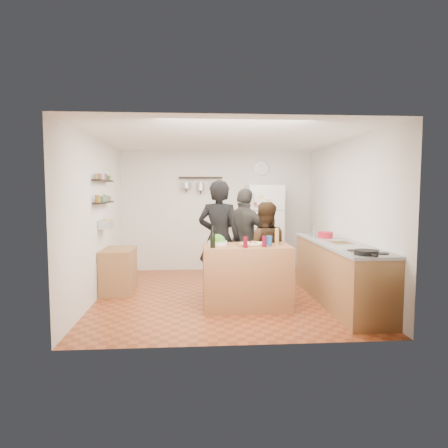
{
  "coord_description": "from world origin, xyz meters",
  "views": [
    {
      "loc": [
        -0.47,
        -6.33,
        1.71
      ],
      "look_at": [
        0.0,
        0.1,
        1.15
      ],
      "focal_mm": 32.0,
      "sensor_mm": 36.0,
      "label": 1
    }
  ],
  "objects": [
    {
      "name": "person_left",
      "position": [
        -0.09,
        -0.14,
        0.93
      ],
      "size": [
        0.78,
        0.63,
        1.86
      ],
      "primitive_type": "imported",
      "rotation": [
        0.0,
        0.0,
        2.83
      ],
      "color": "black",
      "rests_on": "floor"
    },
    {
      "name": "wine_glass_far",
      "position": [
        0.49,
        -0.88,
        0.99
      ],
      "size": [
        0.06,
        0.06,
        0.16
      ],
      "primitive_type": "cylinder",
      "color": "#5A071B",
      "rests_on": "prep_island"
    },
    {
      "name": "fridge",
      "position": [
        0.95,
        1.75,
        0.9
      ],
      "size": [
        0.7,
        0.68,
        1.8
      ],
      "primitive_type": "cube",
      "color": "white",
      "rests_on": "floor"
    },
    {
      "name": "pizza_board",
      "position": [
        0.35,
        -0.7,
        0.92
      ],
      "size": [
        0.42,
        0.34,
        0.02
      ],
      "primitive_type": "cube",
      "color": "brown",
      "rests_on": "prep_island"
    },
    {
      "name": "side_table",
      "position": [
        -1.74,
        0.3,
        0.36
      ],
      "size": [
        0.5,
        0.8,
        0.73
      ],
      "primitive_type": "cube",
      "color": "olive",
      "rests_on": "floor"
    },
    {
      "name": "room_shell",
      "position": [
        0.0,
        0.39,
        1.25
      ],
      "size": [
        4.2,
        4.2,
        4.2
      ],
      "color": "brown",
      "rests_on": "ground"
    },
    {
      "name": "cutting_board",
      "position": [
        1.7,
        -0.57,
        0.91
      ],
      "size": [
        0.3,
        0.4,
        0.02
      ],
      "primitive_type": "cube",
      "color": "olive",
      "rests_on": "counter_run"
    },
    {
      "name": "spice_shelf_lower",
      "position": [
        -1.93,
        0.2,
        1.5
      ],
      "size": [
        0.12,
        1.0,
        0.02
      ],
      "primitive_type": "cube",
      "color": "black",
      "rests_on": "left_wall"
    },
    {
      "name": "wall_clock",
      "position": [
        0.95,
        2.08,
        2.15
      ],
      "size": [
        0.3,
        0.03,
        0.3
      ],
      "primitive_type": "cylinder",
      "rotation": [
        1.57,
        0.0,
        0.0
      ],
      "color": "silver",
      "rests_on": "back_wall"
    },
    {
      "name": "pepper_mill",
      "position": [
        0.72,
        -0.63,
        1.01
      ],
      "size": [
        0.06,
        0.06,
        0.19
      ],
      "primitive_type": "cylinder",
      "color": "#AA8647",
      "rests_on": "prep_island"
    },
    {
      "name": "pot_rack",
      "position": [
        -0.35,
        2.0,
        1.95
      ],
      "size": [
        0.9,
        0.04,
        0.04
      ],
      "primitive_type": "cube",
      "color": "black",
      "rests_on": "back_wall"
    },
    {
      "name": "wine_bottle",
      "position": [
        -0.23,
        -0.9,
        1.02
      ],
      "size": [
        0.07,
        0.07,
        0.21
      ],
      "primitive_type": "cylinder",
      "color": "black",
      "rests_on": "prep_island"
    },
    {
      "name": "red_bowl",
      "position": [
        1.65,
        -0.01,
        0.97
      ],
      "size": [
        0.24,
        0.24,
        0.1
      ],
      "primitive_type": "cylinder",
      "color": "red",
      "rests_on": "counter_run"
    },
    {
      "name": "skillet",
      "position": [
        1.6,
        -1.68,
        0.95
      ],
      "size": [
        0.29,
        0.29,
        0.06
      ],
      "primitive_type": "cylinder",
      "color": "black",
      "rests_on": "stove_top"
    },
    {
      "name": "spice_shelf_upper",
      "position": [
        -1.93,
        0.2,
        1.85
      ],
      "size": [
        0.12,
        1.0,
        0.02
      ],
      "primitive_type": "cube",
      "color": "black",
      "rests_on": "left_wall"
    },
    {
      "name": "salt_canister",
      "position": [
        0.57,
        -0.8,
        0.98
      ],
      "size": [
        0.09,
        0.09,
        0.15
      ],
      "primitive_type": "cylinder",
      "color": "#194A8A",
      "rests_on": "prep_island"
    },
    {
      "name": "person_center",
      "position": [
        0.61,
        -0.23,
        0.76
      ],
      "size": [
        0.81,
        0.67,
        1.52
      ],
      "primitive_type": "imported",
      "rotation": [
        0.0,
        0.0,
        3.0
      ],
      "color": "black",
      "rests_on": "floor"
    },
    {
      "name": "stove_top",
      "position": [
        1.7,
        -1.5,
        0.91
      ],
      "size": [
        0.6,
        0.62,
        0.02
      ],
      "primitive_type": "cube",
      "color": "white",
      "rests_on": "counter_run"
    },
    {
      "name": "salad_bowl",
      "position": [
        -0.15,
        -0.63,
        0.94
      ],
      "size": [
        0.28,
        0.28,
        0.06
      ],
      "primitive_type": "cylinder",
      "color": "silver",
      "rests_on": "prep_island"
    },
    {
      "name": "counter_run",
      "position": [
        1.7,
        -0.55,
        0.45
      ],
      "size": [
        0.63,
        2.63,
        0.9
      ],
      "primitive_type": "cube",
      "color": "#9E7042",
      "rests_on": "floor"
    },
    {
      "name": "person_back",
      "position": [
        0.37,
        0.31,
        0.87
      ],
      "size": [
        1.06,
        0.95,
        1.73
      ],
      "primitive_type": "imported",
      "rotation": [
        0.0,
        0.0,
        2.49
      ],
      "color": "#32302D",
      "rests_on": "floor"
    },
    {
      "name": "prep_island",
      "position": [
        0.27,
        -0.68,
        0.46
      ],
      "size": [
        1.25,
        0.72,
        0.91
      ],
      "primitive_type": "cube",
      "color": "#9E673A",
      "rests_on": "floor"
    },
    {
      "name": "pizza",
      "position": [
        0.35,
        -0.7,
        0.94
      ],
      "size": [
        0.34,
        0.34,
        0.02
      ],
      "primitive_type": "cylinder",
      "color": "beige",
      "rests_on": "pizza_board"
    },
    {
      "name": "produce_basket",
      "position": [
        -1.9,
        0.2,
        1.15
      ],
      "size": [
        0.18,
        0.35,
        0.14
      ],
      "primitive_type": "cube",
      "color": "silver",
      "rests_on": "left_wall"
    },
    {
      "name": "wine_glass_near",
      "position": [
        0.22,
        -0.92,
        0.99
      ],
      "size": [
        0.06,
        0.06,
        0.16
      ],
      "primitive_type": "cylinder",
      "color": "#550713",
      "rests_on": "prep_island"
    },
    {
      "name": "sink",
      "position": [
        1.7,
        0.3,
        0.92
      ],
      "size": [
        0.5,
        0.8,
        0.03
      ],
      "primitive_type": "cube",
      "color": "silver",
      "rests_on": "counter_run"
    }
  ]
}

